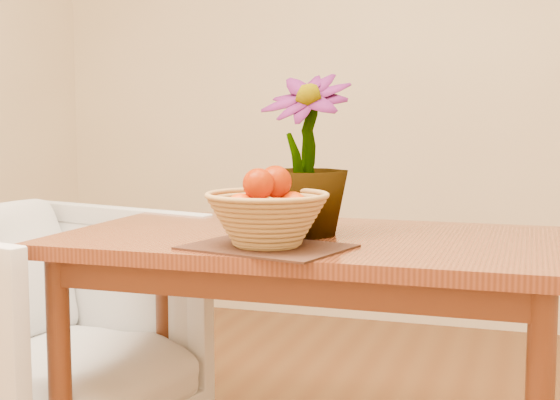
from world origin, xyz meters
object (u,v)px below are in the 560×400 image
(potted_plant, at_px, (305,155))
(armchair, at_px, (36,318))
(table, at_px, (311,266))
(wicker_basket, at_px, (267,221))

(potted_plant, height_order, armchair, potted_plant)
(table, relative_size, armchair, 1.62)
(armchair, bearing_deg, table, -77.10)
(wicker_basket, distance_m, armchair, 1.01)
(table, xyz_separation_m, armchair, (-0.93, 0.02, -0.23))
(potted_plant, bearing_deg, wicker_basket, -89.19)
(wicker_basket, height_order, potted_plant, potted_plant)
(table, bearing_deg, armchair, 178.78)
(wicker_basket, relative_size, potted_plant, 0.69)
(table, height_order, potted_plant, potted_plant)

